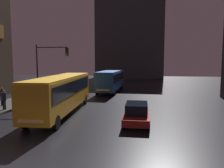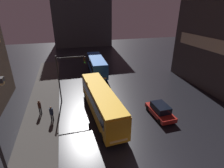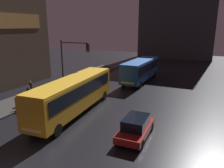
# 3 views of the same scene
# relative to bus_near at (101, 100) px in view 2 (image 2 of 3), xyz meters

# --- Properties ---
(sidewalk_left) EXTENTS (4.00, 48.00, 0.15)m
(sidewalk_left) POSITION_rel_bus_near_xyz_m (-7.02, -0.02, -1.98)
(sidewalk_left) COLOR #3D3A38
(sidewalk_left) RESTS_ON ground
(building_far_backdrop) EXTENTS (18.07, 12.00, 22.43)m
(building_far_backdrop) POSITION_rel_bus_near_xyz_m (2.84, 44.92, 9.16)
(building_far_backdrop) COLOR #2D2D33
(building_far_backdrop) RESTS_ON ground
(bus_near) EXTENTS (3.07, 11.88, 3.33)m
(bus_near) POSITION_rel_bus_near_xyz_m (0.00, 0.00, 0.00)
(bus_near) COLOR orange
(bus_near) RESTS_ON ground
(bus_far) EXTENTS (2.93, 10.05, 3.19)m
(bus_far) POSITION_rel_bus_near_xyz_m (2.11, 14.13, -0.09)
(bus_far) COLOR #194793
(bus_far) RESTS_ON ground
(car_taxi) EXTENTS (1.95, 4.30, 1.55)m
(car_taxi) POSITION_rel_bus_near_xyz_m (6.66, -2.08, -1.27)
(car_taxi) COLOR maroon
(car_taxi) RESTS_ON ground
(pedestrian_mid) EXTENTS (0.43, 0.43, 1.81)m
(pedestrian_mid) POSITION_rel_bus_near_xyz_m (-5.67, 0.13, -0.81)
(pedestrian_mid) COLOR black
(pedestrian_mid) RESTS_ON sidewalk_left
(pedestrian_far) EXTENTS (0.42, 0.42, 1.84)m
(pedestrian_far) POSITION_rel_bus_near_xyz_m (-7.09, 1.85, -0.82)
(pedestrian_far) COLOR black
(pedestrian_far) RESTS_ON sidewalk_left
(traffic_light_main) EXTENTS (3.74, 0.35, 6.44)m
(traffic_light_main) POSITION_rel_bus_near_xyz_m (-3.39, 4.68, 2.33)
(traffic_light_main) COLOR #2D2D2D
(traffic_light_main) RESTS_ON ground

